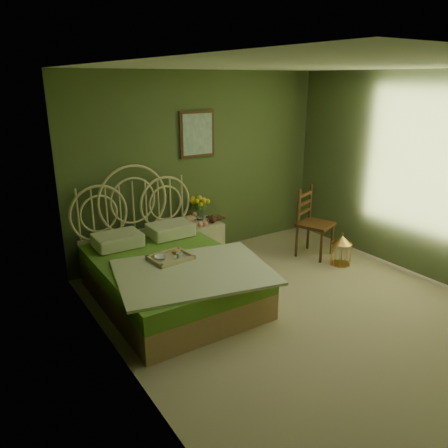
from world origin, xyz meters
TOP-DOWN VIEW (x-y plane):
  - floor at (0.00, 0.00)m, footprint 4.50×4.50m
  - ceiling at (0.00, 0.00)m, footprint 4.50×4.50m
  - wall_back at (0.00, 2.25)m, footprint 4.00×0.00m
  - wall_left at (-2.00, 0.00)m, footprint 0.00×4.50m
  - wall_right at (2.00, 0.00)m, footprint 0.00×4.50m
  - wall_art at (-0.06, 2.22)m, footprint 0.54×0.04m
  - bed at (-1.10, 1.13)m, footprint 1.83×2.31m
  - nightstand at (-0.15, 1.99)m, footprint 0.49×0.50m
  - chair at (1.28, 1.24)m, footprint 0.58×0.58m
  - birdcage at (1.36, 0.72)m, footprint 0.28×0.28m
  - book_lower at (0.02, 2.00)m, footprint 0.22×0.27m
  - book_upper at (0.02, 2.00)m, footprint 0.21×0.25m
  - cereal_bowl at (-1.22, 1.07)m, footprint 0.17×0.17m
  - coffee_cup at (-1.04, 0.96)m, footprint 0.10×0.10m

SIDE VIEW (x-z plane):
  - floor at x=0.00m, z-range 0.00..0.00m
  - birdcage at x=1.36m, z-range 0.00..0.42m
  - bed at x=-1.10m, z-range -0.40..1.03m
  - nightstand at x=-0.15m, z-range -0.14..0.84m
  - book_lower at x=0.02m, z-range 0.54..0.57m
  - chair at x=1.28m, z-range 0.06..1.07m
  - cereal_bowl at x=-1.22m, z-range 0.55..0.59m
  - book_upper at x=0.02m, z-range 0.57..0.58m
  - coffee_cup at x=-1.04m, z-range 0.55..0.62m
  - wall_back at x=0.00m, z-range -0.70..3.30m
  - wall_left at x=-2.00m, z-range -0.95..3.55m
  - wall_right at x=2.00m, z-range -0.95..3.55m
  - wall_art at x=-0.06m, z-range 1.43..2.07m
  - ceiling at x=0.00m, z-range 2.60..2.60m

